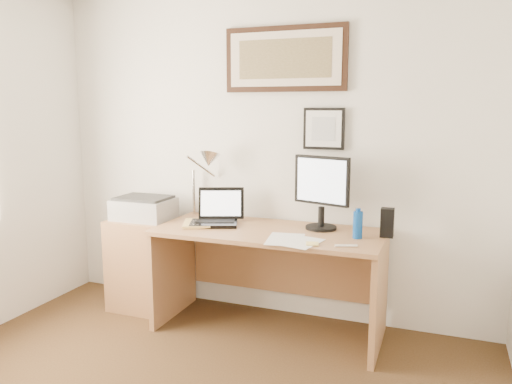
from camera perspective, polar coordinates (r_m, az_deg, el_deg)
The scene contains 17 objects.
wall_back at distance 3.83m, azimuth 1.20°, elevation 4.37°, with size 3.50×0.02×2.50m, color white.
side_cabinet at distance 4.13m, azimuth -12.61°, elevation -8.01°, with size 0.50×0.40×0.73m, color #96663F.
water_bottle at distance 3.35m, azimuth 11.55°, elevation -3.70°, with size 0.06×0.06×0.18m, color #0B4197.
bottle_cap at distance 3.33m, azimuth 11.61°, elevation -2.02°, with size 0.03×0.03×0.02m, color #0B4197.
speaker at distance 3.43m, azimuth 14.76°, elevation -3.41°, with size 0.09×0.08×0.19m, color black.
paper_sheet_a at distance 3.28m, azimuth 3.34°, elevation -5.41°, with size 0.23×0.32×0.00m, color white.
paper_sheet_b at distance 3.21m, azimuth 5.27°, elevation -5.74°, with size 0.20×0.29×0.00m, color white.
sticky_pad at distance 3.17m, azimuth 6.46°, elevation -5.89°, with size 0.08×0.08×0.01m, color #F7DD75.
marker_pen at distance 3.15m, azimuth 10.26°, elevation -6.07°, with size 0.02×0.02×0.14m, color white.
book at distance 3.70m, azimuth -8.26°, elevation -3.60°, with size 0.20×0.28×0.02m, color #E1BD69.
desk at distance 3.66m, azimuth 1.88°, elevation -7.63°, with size 1.60×0.70×0.75m.
laptop at distance 3.71m, azimuth -4.53°, elevation -2.76°, with size 0.40×0.40×0.26m.
lcd_monitor at distance 3.51m, azimuth 7.50°, elevation 0.36°, with size 0.41×0.22×0.52m.
printer at distance 4.04m, azimuth -12.69°, elevation -1.79°, with size 0.44×0.34×0.18m.
desk_lamp at distance 3.82m, azimuth -5.55°, elevation 3.37°, with size 0.29×0.27×0.53m.
picture_large at distance 3.76m, azimuth 3.32°, elevation 14.95°, with size 0.92×0.04×0.47m.
picture_small at distance 3.67m, azimuth 7.76°, elevation 7.18°, with size 0.30×0.03×0.30m.
Camera 1 is at (1.28, -1.59, 1.60)m, focal length 35.00 mm.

